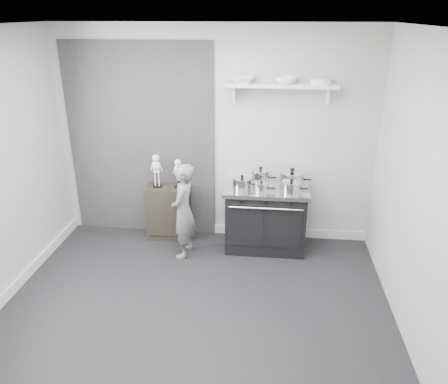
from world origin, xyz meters
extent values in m
plane|color=black|center=(0.00, 0.00, 0.00)|extent=(4.00, 4.00, 0.00)
cube|color=#AFAFAC|center=(0.00, 1.80, 1.35)|extent=(4.00, 0.02, 2.70)
cube|color=#AFAFAC|center=(0.00, -1.80, 1.35)|extent=(4.00, 0.02, 2.70)
cube|color=#AFAFAC|center=(2.00, 0.00, 1.35)|extent=(0.02, 3.60, 2.70)
cube|color=silver|center=(0.00, 0.00, 2.70)|extent=(4.00, 3.60, 0.02)
cube|color=black|center=(-0.95, 1.79, 1.25)|extent=(1.90, 0.02, 2.50)
cube|color=silver|center=(1.00, 1.78, 0.06)|extent=(2.00, 0.03, 0.12)
cube|color=silver|center=(-1.98, 0.00, 0.06)|extent=(0.03, 3.60, 0.12)
cube|color=silver|center=(0.80, 1.67, 2.02)|extent=(1.30, 0.26, 0.04)
cube|color=silver|center=(0.25, 1.74, 1.90)|extent=(0.03, 0.12, 0.20)
cube|color=silver|center=(1.35, 1.74, 1.90)|extent=(0.03, 0.12, 0.20)
cube|color=black|center=(0.68, 1.48, 0.39)|extent=(0.97, 0.58, 0.77)
cube|color=silver|center=(0.68, 1.48, 0.80)|extent=(1.03, 0.62, 0.05)
cube|color=black|center=(0.45, 1.19, 0.41)|extent=(0.41, 0.02, 0.50)
cube|color=black|center=(0.91, 1.19, 0.41)|extent=(0.41, 0.02, 0.50)
cylinder|color=silver|center=(0.68, 1.16, 0.68)|extent=(0.87, 0.02, 0.02)
cylinder|color=black|center=(0.39, 1.17, 0.76)|extent=(0.04, 0.03, 0.04)
cylinder|color=black|center=(0.68, 1.17, 0.76)|extent=(0.04, 0.03, 0.04)
cylinder|color=black|center=(0.97, 1.17, 0.76)|extent=(0.04, 0.03, 0.04)
cube|color=black|center=(-0.59, 1.61, 0.36)|extent=(0.55, 0.32, 0.72)
imported|color=slate|center=(-0.30, 1.17, 0.59)|extent=(0.34, 0.47, 1.19)
cylinder|color=silver|center=(0.38, 1.39, 0.89)|extent=(0.22, 0.22, 0.12)
cylinder|color=silver|center=(0.38, 1.39, 0.95)|extent=(0.23, 0.23, 0.01)
sphere|color=black|center=(0.38, 1.39, 0.98)|extent=(0.04, 0.04, 0.04)
cylinder|color=black|center=(0.54, 1.39, 0.89)|extent=(0.10, 0.02, 0.02)
cylinder|color=silver|center=(0.60, 1.60, 0.91)|extent=(0.22, 0.22, 0.17)
cylinder|color=silver|center=(0.60, 1.60, 1.00)|extent=(0.23, 0.23, 0.01)
sphere|color=black|center=(0.60, 1.60, 1.02)|extent=(0.04, 0.04, 0.04)
cylinder|color=black|center=(0.75, 1.60, 0.91)|extent=(0.10, 0.02, 0.02)
cylinder|color=silver|center=(0.98, 1.59, 0.90)|extent=(0.29, 0.29, 0.15)
cylinder|color=silver|center=(0.98, 1.59, 0.98)|extent=(0.30, 0.30, 0.01)
sphere|color=black|center=(0.98, 1.59, 1.02)|extent=(0.05, 0.05, 0.05)
cylinder|color=black|center=(1.17, 1.59, 0.90)|extent=(0.10, 0.02, 0.02)
cylinder|color=silver|center=(0.97, 1.32, 0.89)|extent=(0.22, 0.22, 0.13)
cylinder|color=silver|center=(0.97, 1.32, 0.96)|extent=(0.22, 0.22, 0.01)
sphere|color=black|center=(0.97, 1.32, 0.98)|extent=(0.04, 0.04, 0.04)
cylinder|color=black|center=(1.12, 1.32, 0.89)|extent=(0.10, 0.02, 0.02)
cylinder|color=silver|center=(0.62, 1.32, 0.87)|extent=(0.16, 0.16, 0.10)
cylinder|color=silver|center=(0.62, 1.32, 0.93)|extent=(0.16, 0.16, 0.01)
sphere|color=black|center=(0.62, 1.32, 0.95)|extent=(0.03, 0.03, 0.03)
cylinder|color=black|center=(0.74, 1.32, 0.87)|extent=(0.10, 0.02, 0.02)
imported|color=white|center=(0.35, 1.67, 2.08)|extent=(0.30, 0.30, 0.07)
imported|color=white|center=(0.85, 1.67, 2.08)|extent=(0.26, 0.26, 0.08)
cylinder|color=white|center=(1.25, 1.67, 2.07)|extent=(0.25, 0.25, 0.06)
camera|label=1|loc=(0.70, -3.49, 2.81)|focal=35.00mm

